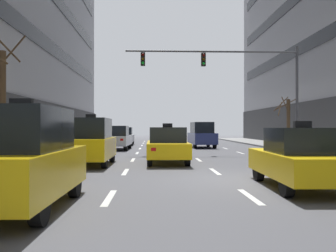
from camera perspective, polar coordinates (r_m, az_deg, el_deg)
name	(u,v)px	position (r m, az deg, el deg)	size (l,w,h in m)	color
ground_plane	(225,179)	(12.00, 8.78, -8.02)	(120.00, 120.00, 0.00)	#515156
lane_stripe_l1_s3	(109,198)	(8.88, -8.97, -10.77)	(0.16, 2.00, 0.01)	silver
lane_stripe_l1_s4	(125,172)	(13.81, -6.53, -6.98)	(0.16, 2.00, 0.01)	silver
lane_stripe_l1_s5	(133,160)	(18.77, -5.40, -5.19)	(0.16, 2.00, 0.01)	silver
lane_stripe_l1_s6	(137,153)	(23.75, -4.74, -4.14)	(0.16, 2.00, 0.01)	silver
lane_stripe_l1_s7	(140,149)	(28.74, -4.31, -3.46)	(0.16, 2.00, 0.01)	silver
lane_stripe_l1_s8	(142,145)	(33.73, -4.01, -2.98)	(0.16, 2.00, 0.01)	silver
lane_stripe_l1_s9	(143,143)	(38.72, -3.78, -2.62)	(0.16, 2.00, 0.01)	silver
lane_stripe_l1_s10	(145,141)	(43.71, -3.61, -2.35)	(0.16, 2.00, 0.01)	silver
lane_stripe_l2_s3	(250,197)	(9.11, 12.47, -10.50)	(0.16, 2.00, 0.01)	silver
lane_stripe_l2_s4	(215,171)	(13.96, 7.20, -6.91)	(0.16, 2.00, 0.01)	silver
lane_stripe_l2_s5	(198,160)	(18.88, 4.69, -5.16)	(0.16, 2.00, 0.01)	silver
lane_stripe_l2_s6	(189,153)	(23.84, 3.23, -4.13)	(0.16, 2.00, 0.01)	silver
lane_stripe_l2_s7	(183,148)	(28.81, 2.27, -3.45)	(0.16, 2.00, 0.01)	silver
lane_stripe_l2_s8	(178,145)	(33.79, 1.60, -2.98)	(0.16, 2.00, 0.01)	silver
lane_stripe_l2_s9	(175,143)	(38.77, 1.10, -2.62)	(0.16, 2.00, 0.01)	silver
lane_stripe_l2_s10	(173,141)	(43.76, 0.71, -2.35)	(0.16, 2.00, 0.01)	silver
lane_stripe_l3_s4	(303,171)	(14.86, 19.93, -6.49)	(0.16, 2.00, 0.01)	silver
lane_stripe_l3_s5	(263,159)	(19.56, 14.36, -4.98)	(0.16, 2.00, 0.01)	silver
lane_stripe_l3_s6	(240,153)	(24.38, 10.99, -4.04)	(0.16, 2.00, 0.01)	silver
lane_stripe_l3_s7	(225,148)	(29.26, 8.74, -3.40)	(0.16, 2.00, 0.01)	silver
lane_stripe_l3_s8	(215,145)	(34.17, 7.13, -2.94)	(0.16, 2.00, 0.01)	silver
lane_stripe_l3_s9	(207,143)	(39.11, 5.93, -2.60)	(0.16, 2.00, 0.01)	silver
lane_stripe_l3_s10	(201,141)	(44.06, 5.00, -2.33)	(0.16, 2.00, 0.01)	silver
taxi_driving_0	(91,142)	(16.41, -11.73, -2.37)	(1.78, 4.21, 2.20)	black
taxi_driving_1	(301,158)	(10.61, 19.62, -4.69)	(1.95, 4.39, 1.80)	black
car_driving_2	(202,135)	(30.16, 5.20, -1.37)	(1.96, 4.32, 2.05)	black
car_driving_3	(123,136)	(34.57, -6.83, -1.57)	(1.88, 4.41, 1.64)	black
car_driving_4	(116,138)	(27.49, -7.96, -1.82)	(2.10, 4.72, 1.75)	black
taxi_driving_5	(21,159)	(7.96, -21.54, -4.66)	(1.81, 4.22, 2.20)	black
taxi_driving_6	(167,145)	(16.96, -0.10, -3.00)	(1.83, 4.37, 1.81)	black
traffic_signal_0	(237,74)	(24.49, 10.56, 7.90)	(11.13, 0.35, 6.70)	#4C4C51
street_tree_1	(288,121)	(30.19, 17.86, 0.74)	(2.09, 1.53, 3.95)	#4C3823
street_tree_3	(2,105)	(15.83, -24.05, 2.97)	(1.68, 1.65, 5.26)	#4C3823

